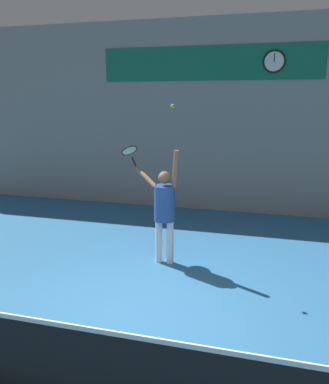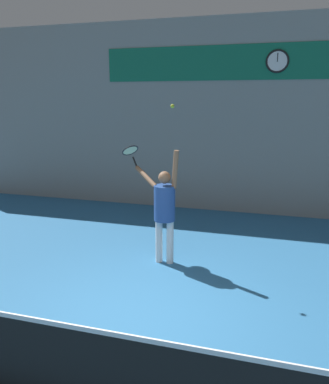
% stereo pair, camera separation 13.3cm
% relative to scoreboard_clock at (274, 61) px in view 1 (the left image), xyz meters
% --- Properties ---
extents(ground_plane, '(18.00, 18.00, 0.00)m').
position_rel_scoreboard_clock_xyz_m(ground_plane, '(-1.60, -5.63, -3.88)').
color(ground_plane, teal).
extents(back_wall, '(18.00, 0.10, 5.00)m').
position_rel_scoreboard_clock_xyz_m(back_wall, '(-1.60, 0.08, -1.38)').
color(back_wall, gray).
rests_on(back_wall, ground_plane).
extents(sponsor_banner, '(5.61, 0.02, 0.85)m').
position_rel_scoreboard_clock_xyz_m(sponsor_banner, '(-1.60, 0.02, -0.00)').
color(sponsor_banner, '#146B4C').
extents(scoreboard_clock, '(0.55, 0.05, 0.55)m').
position_rel_scoreboard_clock_xyz_m(scoreboard_clock, '(0.00, 0.00, 0.00)').
color(scoreboard_clock, white).
extents(court_net, '(8.58, 0.07, 1.06)m').
position_rel_scoreboard_clock_xyz_m(court_net, '(-1.60, -7.17, -3.38)').
color(court_net, '#333333').
rests_on(court_net, ground_plane).
extents(tennis_player, '(0.99, 0.64, 2.14)m').
position_rel_scoreboard_clock_xyz_m(tennis_player, '(-1.82, -3.61, -2.79)').
color(tennis_player, white).
rests_on(tennis_player, ground_plane).
extents(tennis_racket, '(0.43, 0.43, 0.43)m').
position_rel_scoreboard_clock_xyz_m(tennis_racket, '(-2.65, -3.07, -1.88)').
color(tennis_racket, black).
extents(tennis_ball, '(0.07, 0.07, 0.07)m').
position_rel_scoreboard_clock_xyz_m(tennis_ball, '(-1.64, -3.73, -1.00)').
color(tennis_ball, '#CCDB2D').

